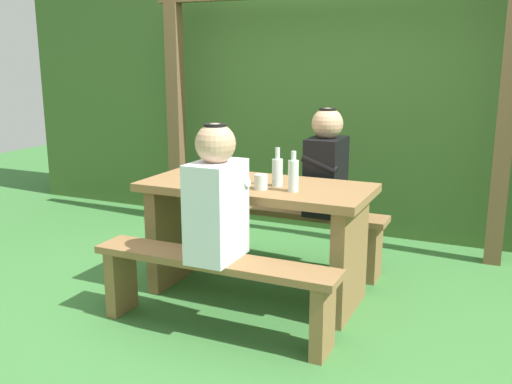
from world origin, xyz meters
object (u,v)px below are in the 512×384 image
object	(u,v)px
picnic_table	(256,220)
bottle_right	(277,171)
drinking_glass	(261,182)
bottle_left	(293,175)
bench_near	(213,278)
person_black_coat	(326,166)
bench_far	(288,225)
person_white_shirt	(217,197)

from	to	relation	value
picnic_table	bottle_right	world-z (taller)	bottle_right
picnic_table	bottle_right	xyz separation A→B (m)	(0.15, -0.02, 0.32)
drinking_glass	bottle_left	world-z (taller)	bottle_left
bottle_left	bottle_right	world-z (taller)	bottle_left
bottle_left	bench_near	bearing A→B (deg)	-122.28
bench_near	person_black_coat	bearing A→B (deg)	76.38
bench_far	person_white_shirt	bearing A→B (deg)	-88.68
picnic_table	person_black_coat	size ratio (longest dim) A/B	1.95
bench_near	drinking_glass	distance (m)	0.63
bench_far	bottle_left	size ratio (longest dim) A/B	5.97
picnic_table	drinking_glass	xyz separation A→B (m)	(0.09, -0.13, 0.27)
person_black_coat	bottle_left	xyz separation A→B (m)	(0.01, -0.66, 0.06)
picnic_table	person_white_shirt	xyz separation A→B (m)	(0.03, -0.55, 0.27)
bench_near	drinking_glass	size ratio (longest dim) A/B	15.83
person_black_coat	picnic_table	bearing A→B (deg)	-115.93
person_black_coat	drinking_glass	world-z (taller)	person_black_coat
bench_near	bottle_left	world-z (taller)	bottle_left
bench_near	person_white_shirt	distance (m)	0.45
bench_near	person_black_coat	xyz separation A→B (m)	(0.27, 1.11, 0.45)
person_white_shirt	bottle_right	xyz separation A→B (m)	(0.12, 0.54, 0.05)
bench_near	bottle_right	bearing A→B (deg)	74.80
person_white_shirt	bottle_right	world-z (taller)	person_white_shirt
person_white_shirt	drinking_glass	size ratio (longest dim) A/B	8.13
bench_near	bench_far	size ratio (longest dim) A/B	1.00
bench_far	person_black_coat	bearing A→B (deg)	-0.71
bench_far	drinking_glass	distance (m)	0.83
bench_near	bench_far	world-z (taller)	same
person_black_coat	drinking_glass	bearing A→B (deg)	-104.45
picnic_table	person_white_shirt	distance (m)	0.61
bench_far	bench_near	bearing A→B (deg)	-90.00
bottle_left	bottle_right	distance (m)	0.16
bench_far	person_black_coat	size ratio (longest dim) A/B	1.95
person_black_coat	bottle_right	distance (m)	0.58
person_white_shirt	bottle_left	world-z (taller)	person_white_shirt
bench_near	bottle_right	xyz separation A→B (m)	(0.15, 0.54, 0.50)
picnic_table	person_black_coat	xyz separation A→B (m)	(0.27, 0.55, 0.27)
bench_near	bottle_left	bearing A→B (deg)	57.72
picnic_table	bench_far	distance (m)	0.59
bottle_left	drinking_glass	bearing A→B (deg)	-172.18
bench_near	drinking_glass	xyz separation A→B (m)	(0.09, 0.42, 0.46)
bench_far	person_white_shirt	size ratio (longest dim) A/B	1.95
bench_near	bench_far	distance (m)	1.11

